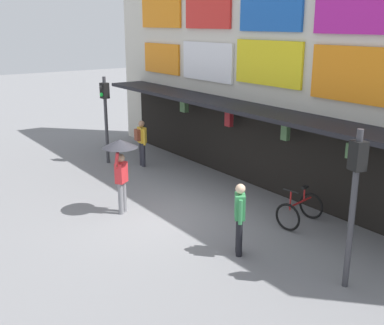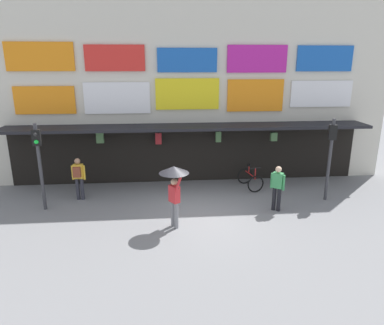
{
  "view_description": "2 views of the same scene",
  "coord_description": "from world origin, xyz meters",
  "px_view_note": "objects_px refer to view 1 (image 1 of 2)",
  "views": [
    {
      "loc": [
        10.35,
        -6.13,
        5.05
      ],
      "look_at": [
        -0.19,
        1.35,
        1.25
      ],
      "focal_mm": 44.7,
      "sensor_mm": 36.0,
      "label": 1
    },
    {
      "loc": [
        -1.1,
        -10.93,
        5.23
      ],
      "look_at": [
        0.0,
        1.73,
        1.51
      ],
      "focal_mm": 32.37,
      "sensor_mm": 36.0,
      "label": 2
    }
  ],
  "objects_px": {
    "traffic_light_near": "(105,106)",
    "pedestrian_with_umbrella": "(121,155)",
    "traffic_light_far": "(355,184)",
    "pedestrian_in_blue": "(141,140)",
    "pedestrian_in_black": "(240,215)",
    "bicycle_parked": "(300,210)"
  },
  "relations": [
    {
      "from": "traffic_light_near",
      "to": "pedestrian_with_umbrella",
      "type": "distance_m",
      "value": 5.06
    },
    {
      "from": "traffic_light_near",
      "to": "traffic_light_far",
      "type": "bearing_deg",
      "value": 0.1
    },
    {
      "from": "pedestrian_with_umbrella",
      "to": "pedestrian_in_blue",
      "type": "height_order",
      "value": "pedestrian_with_umbrella"
    },
    {
      "from": "traffic_light_near",
      "to": "pedestrian_in_black",
      "type": "relative_size",
      "value": 1.9
    },
    {
      "from": "traffic_light_far",
      "to": "pedestrian_in_blue",
      "type": "relative_size",
      "value": 1.9
    },
    {
      "from": "pedestrian_with_umbrella",
      "to": "traffic_light_far",
      "type": "bearing_deg",
      "value": 17.01
    },
    {
      "from": "traffic_light_far",
      "to": "pedestrian_in_black",
      "type": "bearing_deg",
      "value": -159.57
    },
    {
      "from": "traffic_light_far",
      "to": "pedestrian_in_blue",
      "type": "height_order",
      "value": "traffic_light_far"
    },
    {
      "from": "traffic_light_far",
      "to": "pedestrian_in_black",
      "type": "relative_size",
      "value": 1.9
    },
    {
      "from": "pedestrian_in_black",
      "to": "pedestrian_with_umbrella",
      "type": "xyz_separation_m",
      "value": [
        -3.73,
        -0.99,
        0.69
      ]
    },
    {
      "from": "traffic_light_near",
      "to": "pedestrian_with_umbrella",
      "type": "bearing_deg",
      "value": -21.16
    },
    {
      "from": "bicycle_parked",
      "to": "traffic_light_near",
      "type": "bearing_deg",
      "value": -169.09
    },
    {
      "from": "traffic_light_far",
      "to": "pedestrian_in_black",
      "type": "distance_m",
      "value": 2.7
    },
    {
      "from": "bicycle_parked",
      "to": "pedestrian_in_blue",
      "type": "relative_size",
      "value": 0.75
    },
    {
      "from": "bicycle_parked",
      "to": "pedestrian_in_blue",
      "type": "distance_m",
      "value": 7.03
    },
    {
      "from": "bicycle_parked",
      "to": "pedestrian_with_umbrella",
      "type": "xyz_separation_m",
      "value": [
        -3.36,
        -3.37,
        1.25
      ]
    },
    {
      "from": "traffic_light_near",
      "to": "pedestrian_in_black",
      "type": "distance_m",
      "value": 8.55
    },
    {
      "from": "pedestrian_in_black",
      "to": "pedestrian_in_blue",
      "type": "xyz_separation_m",
      "value": [
        -7.34,
        1.67,
        0.04
      ]
    },
    {
      "from": "traffic_light_far",
      "to": "pedestrian_with_umbrella",
      "type": "xyz_separation_m",
      "value": [
        -6.0,
        -1.84,
        -0.5
      ]
    },
    {
      "from": "pedestrian_in_black",
      "to": "bicycle_parked",
      "type": "bearing_deg",
      "value": 98.7
    },
    {
      "from": "bicycle_parked",
      "to": "pedestrian_with_umbrella",
      "type": "relative_size",
      "value": 0.61
    },
    {
      "from": "traffic_light_near",
      "to": "pedestrian_in_blue",
      "type": "xyz_separation_m",
      "value": [
        1.09,
        0.84,
        -1.16
      ]
    }
  ]
}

